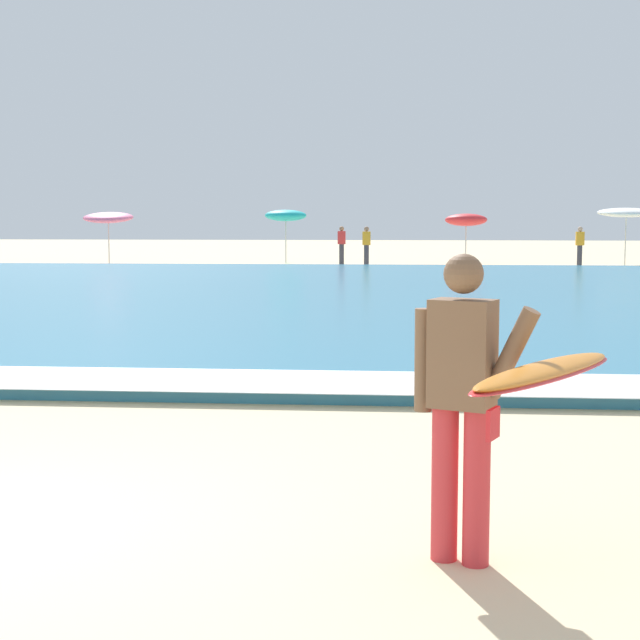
{
  "coord_description": "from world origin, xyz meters",
  "views": [
    {
      "loc": [
        2.8,
        -5.66,
        1.92
      ],
      "look_at": [
        2.12,
        2.26,
        1.1
      ],
      "focal_mm": 55.46,
      "sensor_mm": 36.0,
      "label": 1
    }
  ],
  "objects_px": {
    "beachgoer_near_row_mid": "(342,244)",
    "beachgoer_near_row_left": "(580,245)",
    "beach_umbrella_1": "(286,216)",
    "beach_umbrella_2": "(466,220)",
    "beach_umbrella_0": "(108,218)",
    "surfer_with_board": "(500,385)",
    "beachgoer_near_row_right": "(366,245)",
    "beach_umbrella_3": "(626,213)"
  },
  "relations": [
    {
      "from": "surfer_with_board",
      "to": "beachgoer_near_row_mid",
      "type": "height_order",
      "value": "surfer_with_board"
    },
    {
      "from": "beach_umbrella_1",
      "to": "surfer_with_board",
      "type": "bearing_deg",
      "value": -81.35
    },
    {
      "from": "beach_umbrella_3",
      "to": "beachgoer_near_row_right",
      "type": "relative_size",
      "value": 1.5
    },
    {
      "from": "beach_umbrella_0",
      "to": "beach_umbrella_2",
      "type": "xyz_separation_m",
      "value": [
        14.96,
        0.79,
        -0.09
      ]
    },
    {
      "from": "beach_umbrella_2",
      "to": "beachgoer_near_row_mid",
      "type": "height_order",
      "value": "beach_umbrella_2"
    },
    {
      "from": "surfer_with_board",
      "to": "beach_umbrella_0",
      "type": "height_order",
      "value": "beach_umbrella_0"
    },
    {
      "from": "surfer_with_board",
      "to": "beachgoer_near_row_mid",
      "type": "xyz_separation_m",
      "value": [
        -3.11,
        35.51,
        -0.18
      ]
    },
    {
      "from": "beach_umbrella_1",
      "to": "beachgoer_near_row_mid",
      "type": "bearing_deg",
      "value": -25.93
    },
    {
      "from": "beach_umbrella_0",
      "to": "beach_umbrella_3",
      "type": "distance_m",
      "value": 21.26
    },
    {
      "from": "beach_umbrella_0",
      "to": "beachgoer_near_row_right",
      "type": "xyz_separation_m",
      "value": [
        10.9,
        -1.11,
        -1.09
      ]
    },
    {
      "from": "surfer_with_board",
      "to": "beach_umbrella_3",
      "type": "height_order",
      "value": "beach_umbrella_3"
    },
    {
      "from": "beach_umbrella_1",
      "to": "beachgoer_near_row_right",
      "type": "bearing_deg",
      "value": -33.88
    },
    {
      "from": "surfer_with_board",
      "to": "beach_umbrella_0",
      "type": "relative_size",
      "value": 1.06
    },
    {
      "from": "beach_umbrella_0",
      "to": "beachgoer_near_row_right",
      "type": "distance_m",
      "value": 11.01
    },
    {
      "from": "beach_umbrella_1",
      "to": "beach_umbrella_2",
      "type": "height_order",
      "value": "beach_umbrella_1"
    },
    {
      "from": "beach_umbrella_1",
      "to": "beachgoer_near_row_right",
      "type": "relative_size",
      "value": 1.45
    },
    {
      "from": "beach_umbrella_1",
      "to": "beachgoer_near_row_mid",
      "type": "distance_m",
      "value": 2.99
    },
    {
      "from": "beachgoer_near_row_left",
      "to": "beachgoer_near_row_right",
      "type": "distance_m",
      "value": 8.45
    },
    {
      "from": "beach_umbrella_0",
      "to": "beach_umbrella_3",
      "type": "height_order",
      "value": "beach_umbrella_3"
    },
    {
      "from": "beach_umbrella_1",
      "to": "beach_umbrella_2",
      "type": "relative_size",
      "value": 1.06
    },
    {
      "from": "beach_umbrella_3",
      "to": "beachgoer_near_row_mid",
      "type": "distance_m",
      "value": 11.5
    },
    {
      "from": "beachgoer_near_row_mid",
      "to": "beachgoer_near_row_left",
      "type": "bearing_deg",
      "value": -5.58
    },
    {
      "from": "surfer_with_board",
      "to": "beach_umbrella_2",
      "type": "height_order",
      "value": "beach_umbrella_2"
    },
    {
      "from": "beach_umbrella_3",
      "to": "beachgoer_near_row_right",
      "type": "distance_m",
      "value": 10.48
    },
    {
      "from": "beach_umbrella_3",
      "to": "beachgoer_near_row_left",
      "type": "height_order",
      "value": "beach_umbrella_3"
    },
    {
      "from": "surfer_with_board",
      "to": "beach_umbrella_1",
      "type": "distance_m",
      "value": 37.14
    },
    {
      "from": "beach_umbrella_1",
      "to": "beach_umbrella_2",
      "type": "xyz_separation_m",
      "value": [
        7.61,
        -0.48,
        -0.18
      ]
    },
    {
      "from": "beach_umbrella_0",
      "to": "beachgoer_near_row_left",
      "type": "xyz_separation_m",
      "value": [
        19.35,
        -0.86,
        -1.09
      ]
    },
    {
      "from": "surfer_with_board",
      "to": "beach_umbrella_3",
      "type": "xyz_separation_m",
      "value": [
        8.31,
        35.26,
        1.11
      ]
    },
    {
      "from": "beachgoer_near_row_mid",
      "to": "beach_umbrella_0",
      "type": "bearing_deg",
      "value": -179.58
    },
    {
      "from": "beach_umbrella_0",
      "to": "beach_umbrella_1",
      "type": "xyz_separation_m",
      "value": [
        7.36,
        1.27,
        0.09
      ]
    },
    {
      "from": "beach_umbrella_3",
      "to": "beachgoer_near_row_left",
      "type": "relative_size",
      "value": 1.5
    },
    {
      "from": "beach_umbrella_0",
      "to": "beach_umbrella_2",
      "type": "height_order",
      "value": "beach_umbrella_0"
    },
    {
      "from": "surfer_with_board",
      "to": "beachgoer_near_row_left",
      "type": "bearing_deg",
      "value": 79.51
    },
    {
      "from": "beach_umbrella_0",
      "to": "beach_umbrella_2",
      "type": "bearing_deg",
      "value": 3.04
    },
    {
      "from": "beachgoer_near_row_left",
      "to": "beachgoer_near_row_right",
      "type": "height_order",
      "value": "same"
    },
    {
      "from": "beach_umbrella_1",
      "to": "beach_umbrella_0",
      "type": "bearing_deg",
      "value": -170.19
    },
    {
      "from": "beach_umbrella_0",
      "to": "beach_umbrella_1",
      "type": "relative_size",
      "value": 0.98
    },
    {
      "from": "beachgoer_near_row_left",
      "to": "beachgoer_near_row_mid",
      "type": "relative_size",
      "value": 1.0
    },
    {
      "from": "surfer_with_board",
      "to": "beach_umbrella_2",
      "type": "xyz_separation_m",
      "value": [
        2.02,
        36.23,
        0.81
      ]
    },
    {
      "from": "beachgoer_near_row_left",
      "to": "beachgoer_near_row_mid",
      "type": "bearing_deg",
      "value": 174.42
    },
    {
      "from": "beachgoer_near_row_left",
      "to": "beachgoer_near_row_right",
      "type": "relative_size",
      "value": 1.0
    }
  ]
}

